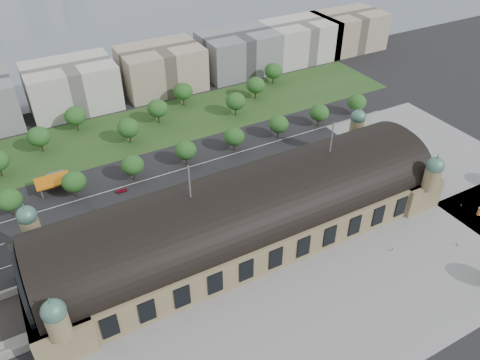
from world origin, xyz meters
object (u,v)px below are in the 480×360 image
traffic_car_3 (122,191)px  traffic_car_5 (293,151)px  parked_car_4 (80,250)px  parked_car_5 (148,227)px  traffic_car_2 (39,233)px  bus_east (293,167)px  parked_car_1 (85,240)px  bus_west (167,202)px  bus_mid (250,179)px  pedestrian_2 (461,205)px  parked_car_3 (122,232)px  parked_car_2 (99,236)px  parked_car_0 (27,268)px  pedestrian_0 (392,250)px  traffic_car_6 (328,153)px  advertising_column (480,211)px  parked_car_6 (171,212)px  pedestrian_1 (457,244)px  petrol_station (55,179)px

traffic_car_3 → traffic_car_5: bearing=-93.5°
parked_car_4 → parked_car_5: size_ratio=0.82×
traffic_car_2 → bus_east: (104.94, -10.10, 0.86)m
traffic_car_2 → traffic_car_3: bearing=112.0°
traffic_car_5 → bus_east: 13.44m
parked_car_1 → bus_west: 33.76m
bus_mid → pedestrian_2: bus_mid is taller
traffic_car_2 → parked_car_3: 30.47m
parked_car_2 → traffic_car_5: bearing=67.0°
traffic_car_3 → parked_car_5: 26.49m
parked_car_0 → pedestrian_0: 125.09m
traffic_car_5 → bus_east: bus_east is taller
traffic_car_6 → parked_car_5: 89.97m
traffic_car_2 → parked_car_3: (26.77, -14.56, 0.13)m
parked_car_0 → parked_car_2: size_ratio=1.01×
parked_car_1 → parked_car_2: size_ratio=1.30×
traffic_car_3 → bus_mid: 53.36m
parked_car_4 → advertising_column: (139.08, -54.06, 0.90)m
parked_car_6 → pedestrian_1: bearing=16.1°
petrol_station → parked_car_3: (14.90, -42.74, -2.18)m
parked_car_2 → bus_east: bearing=60.3°
traffic_car_3 → parked_car_3: (-7.56, -24.90, 0.11)m
parked_car_4 → parked_car_5: bearing=58.9°
traffic_car_5 → bus_west: 65.45m
petrol_station → bus_west: bearing=-44.6°
traffic_car_5 → parked_car_4: bearing=95.7°
advertising_column → pedestrian_1: 22.66m
parked_car_6 → pedestrian_0: 82.40m
petrol_station → advertising_column: (138.36, -98.34, -1.24)m
traffic_car_6 → parked_car_6: bearing=-88.1°
traffic_car_6 → parked_car_3: (-98.84, -6.64, 0.09)m
petrol_station → advertising_column: bearing=-35.4°
parked_car_2 → pedestrian_0: pedestrian_0 is taller
parked_car_3 → bus_mid: size_ratio=0.34×
traffic_car_3 → bus_east: size_ratio=0.42×
parked_car_6 → petrol_station: bearing=-174.6°
parked_car_6 → pedestrian_0: pedestrian_0 is taller
pedestrian_0 → parked_car_1: bearing=135.9°
pedestrian_1 → bus_mid: bearing=69.1°
advertising_column → traffic_car_2: bearing=155.0°
parked_car_6 → bus_east: 58.17m
advertising_column → pedestrian_2: advertising_column is taller
parked_car_0 → advertising_column: bearing=37.5°
parked_car_6 → pedestrian_2: size_ratio=3.17×
traffic_car_2 → parked_car_2: bearing=62.8°
parked_car_2 → bus_mid: bearing=61.4°
parked_car_1 → advertising_column: advertising_column is taller
traffic_car_6 → parked_car_6: (-78.79, -4.53, 0.06)m
parked_car_1 → parked_car_6: parked_car_1 is taller
bus_mid → traffic_car_5: bearing=-65.6°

